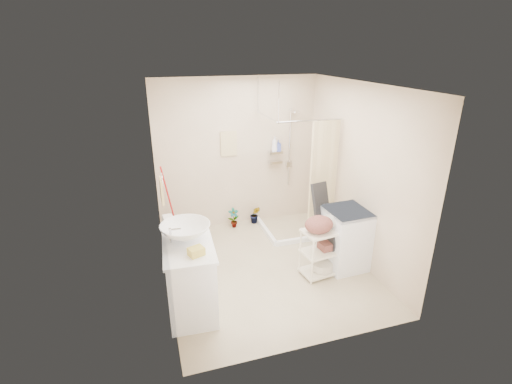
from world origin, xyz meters
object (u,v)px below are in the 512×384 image
(vanity, at_px, (190,276))
(toilet, at_px, (187,235))
(washing_machine, at_px, (346,238))
(laundry_rack, at_px, (324,248))

(vanity, height_order, toilet, vanity)
(vanity, bearing_deg, washing_machine, 10.63)
(toilet, height_order, laundry_rack, laundry_rack)
(washing_machine, bearing_deg, toilet, 153.01)
(vanity, relative_size, laundry_rack, 1.24)
(vanity, distance_m, laundry_rack, 1.89)
(toilet, distance_m, laundry_rack, 2.08)
(vanity, xyz_separation_m, toilet, (0.12, 1.29, -0.12))
(vanity, distance_m, washing_machine, 2.32)
(toilet, xyz_separation_m, laundry_rack, (1.76, -1.10, 0.08))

